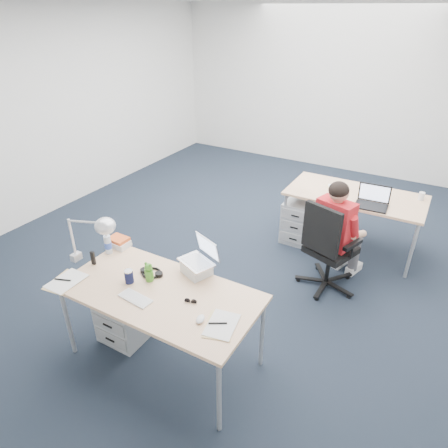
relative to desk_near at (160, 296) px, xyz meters
The scene contains 24 objects.
floor 2.01m from the desk_near, 96.75° to the left, with size 7.00×7.00×0.00m, color black.
room 2.15m from the desk_near, 96.75° to the left, with size 6.02×7.02×2.80m.
desk_near is the anchor object (origin of this frame).
desk_far 2.80m from the desk_near, 71.36° to the left, with size 1.60×0.80×0.73m.
office_chair 1.95m from the desk_near, 62.22° to the left, with size 0.83×0.83×1.03m.
seated_person 2.08m from the desk_near, 63.30° to the left, with size 0.50×0.72×1.21m.
drawer_pedestal_near 0.63m from the desk_near, 169.37° to the left, with size 0.40×0.50×0.55m, color #B0B4B6.
drawer_pedestal_far 2.58m from the desk_near, 83.36° to the left, with size 0.40×0.50×0.55m, color #B0B4B6.
silver_laptop 0.42m from the desk_near, 70.86° to the left, with size 0.29×0.23×0.31m, color silver, non-canonical shape.
wireless_keyboard 0.20m from the desk_near, 121.55° to the right, with size 0.28×0.11×0.01m, color white.
computer_mouse 0.49m from the desk_near, 15.02° to the right, with size 0.06×0.09×0.03m, color white.
headphones 0.26m from the desk_near, 143.44° to the left, with size 0.21×0.16×0.03m, color black, non-canonical shape.
can_koozie 0.31m from the desk_near, behind, with size 0.07×0.07×0.12m, color #13173C.
water_bottle 0.80m from the desk_near, 163.77° to the left, with size 0.06×0.06×0.21m, color silver.
bear_figurine 0.22m from the desk_near, 155.34° to the left, with size 0.09×0.07×0.17m, color #2D7F21, non-canonical shape.
book_stack 0.83m from the desk_near, 154.98° to the left, with size 0.20×0.15×0.09m, color silver.
cordless_phone 0.74m from the desk_near, behind, with size 0.03×0.02×0.13m, color black.
papers_left 0.81m from the desk_near, 158.77° to the right, with size 0.21×0.30×0.01m, color #E0C182.
papers_right 0.62m from the desk_near, ahead, with size 0.20×0.28×0.01m, color #E0C182.
sunglasses 0.30m from the desk_near, ahead, with size 0.10×0.05×0.02m, color black, non-canonical shape.
desk_lamp 0.82m from the desk_near, behind, with size 0.49×0.18×0.55m, color silver, non-canonical shape.
dark_laptop 2.64m from the desk_near, 64.71° to the left, with size 0.35×0.34×0.25m, color black, non-canonical shape.
far_cup 3.28m from the desk_near, 61.02° to the left, with size 0.06×0.06×0.09m, color white.
far_papers 2.77m from the desk_near, 76.56° to the left, with size 0.18×0.26×0.01m, color white.
Camera 1 is at (1.92, -3.81, 2.72)m, focal length 32.00 mm.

